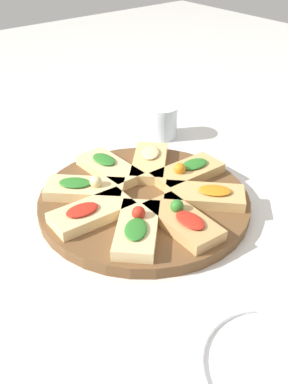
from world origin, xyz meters
TOP-DOWN VIEW (x-y plane):
  - ground_plane at (0.00, 0.00)m, footprint 3.00×3.00m
  - serving_board at (0.00, 0.00)m, footprint 0.41×0.41m
  - focaccia_slice_0 at (-0.08, -0.08)m, footprint 0.15×0.15m
  - focaccia_slice_1 at (0.00, -0.12)m, footprint 0.07×0.15m
  - focaccia_slice_2 at (0.08, -0.08)m, footprint 0.16×0.15m
  - focaccia_slice_3 at (0.12, -0.01)m, footprint 0.15×0.08m
  - focaccia_slice_4 at (0.08, 0.08)m, footprint 0.15×0.15m
  - focaccia_slice_5 at (0.01, 0.11)m, footprint 0.08×0.15m
  - focaccia_slice_6 at (-0.08, 0.08)m, footprint 0.15×0.15m
  - focaccia_slice_7 at (-0.12, 0.00)m, footprint 0.15×0.07m
  - plate_right at (0.10, 0.39)m, footprint 0.21×0.21m
  - water_glass at (-0.23, -0.21)m, footprint 0.08×0.08m

SIDE VIEW (x-z plane):
  - ground_plane at x=0.00m, z-range 0.00..0.00m
  - plate_right at x=0.10m, z-range 0.00..0.02m
  - serving_board at x=0.00m, z-range 0.00..0.02m
  - focaccia_slice_0 at x=-0.08m, z-range 0.02..0.05m
  - focaccia_slice_1 at x=0.00m, z-range 0.02..0.05m
  - focaccia_slice_3 at x=0.12m, z-range 0.02..0.05m
  - focaccia_slice_6 at x=-0.08m, z-range 0.02..0.05m
  - focaccia_slice_2 at x=0.08m, z-range 0.01..0.05m
  - focaccia_slice_4 at x=0.08m, z-range 0.01..0.05m
  - focaccia_slice_5 at x=0.01m, z-range 0.01..0.05m
  - focaccia_slice_7 at x=-0.12m, z-range 0.01..0.05m
  - water_glass at x=-0.23m, z-range 0.00..0.08m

